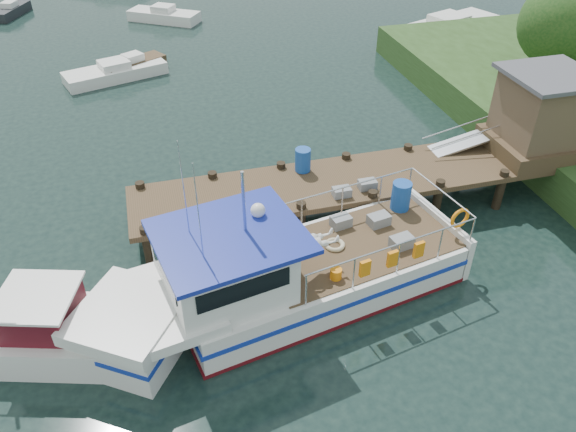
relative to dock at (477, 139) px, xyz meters
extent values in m
plane|color=black|center=(-6.51, -0.01, -2.24)|extent=(160.00, 160.00, 0.00)
cylinder|color=#332114|center=(7.49, 5.99, -0.72)|extent=(0.50, 0.50, 3.05)
sphere|color=#264618|center=(7.49, 5.99, 1.72)|extent=(3.90, 3.90, 3.90)
cube|color=#473521|center=(-4.51, -0.01, -0.94)|extent=(16.00, 3.00, 0.20)
cylinder|color=black|center=(-12.01, -1.31, -1.59)|extent=(0.32, 0.32, 1.90)
cylinder|color=black|center=(-12.01, 1.29, -1.59)|extent=(0.32, 0.32, 1.90)
cylinder|color=black|center=(-9.51, -1.31, -1.59)|extent=(0.32, 0.32, 1.90)
cylinder|color=black|center=(-9.51, 1.29, -1.59)|extent=(0.32, 0.32, 1.90)
cylinder|color=black|center=(-7.01, -1.31, -1.59)|extent=(0.32, 0.32, 1.90)
cylinder|color=black|center=(-7.01, 1.29, -1.59)|extent=(0.32, 0.32, 1.90)
cylinder|color=black|center=(-4.51, -1.31, -1.59)|extent=(0.32, 0.32, 1.90)
cylinder|color=black|center=(-4.51, 1.29, -1.59)|extent=(0.32, 0.32, 1.90)
cylinder|color=black|center=(-2.01, -1.31, -1.59)|extent=(0.32, 0.32, 1.90)
cylinder|color=black|center=(-2.01, 1.29, -1.59)|extent=(0.32, 0.32, 1.90)
cylinder|color=black|center=(0.49, -1.31, -1.59)|extent=(0.32, 0.32, 1.90)
cylinder|color=black|center=(0.49, 1.29, -1.59)|extent=(0.32, 0.32, 1.90)
cylinder|color=black|center=(2.99, -1.31, -1.59)|extent=(0.32, 0.32, 1.90)
cylinder|color=black|center=(2.99, 1.29, -1.59)|extent=(0.32, 0.32, 1.90)
cube|color=#473521|center=(2.49, -0.01, -0.54)|extent=(3.20, 3.00, 0.60)
cube|color=brown|center=(2.49, -0.01, 0.86)|extent=(2.60, 2.60, 2.40)
cube|color=#47474C|center=(2.49, -0.01, 2.16)|extent=(3.00, 3.00, 0.15)
cube|color=#A5A8AD|center=(0.19, 0.89, -0.59)|extent=(3.34, 0.90, 0.79)
cylinder|color=silver|center=(0.19, 0.49, -0.09)|extent=(3.34, 0.05, 0.76)
cylinder|color=silver|center=(0.19, 1.29, -0.09)|extent=(3.34, 0.05, 0.76)
cube|color=slate|center=(-5.51, -1.01, -0.68)|extent=(0.60, 0.40, 0.30)
cube|color=slate|center=(-4.51, -0.81, -0.68)|extent=(0.60, 0.40, 0.30)
cylinder|color=orange|center=(-3.51, -1.11, -0.69)|extent=(0.30, 0.30, 0.28)
cylinder|color=#16459B|center=(-6.31, 0.89, -0.40)|extent=(0.56, 0.56, 0.85)
cube|color=silver|center=(-7.19, -3.72, -1.60)|extent=(8.86, 4.87, 1.28)
cube|color=silver|center=(-12.67, -4.77, -1.60)|extent=(3.29, 3.29, 1.28)
cube|color=silver|center=(-12.67, -4.77, -0.79)|extent=(3.58, 3.63, 0.39)
cube|color=silver|center=(-11.57, -4.56, -0.82)|extent=(2.79, 3.55, 0.34)
cube|color=#142E9E|center=(-7.19, -3.72, -1.44)|extent=(8.98, 4.93, 0.16)
cube|color=#142E9E|center=(-12.67, -4.77, -1.44)|extent=(3.35, 3.35, 0.16)
cube|color=#550C11|center=(-7.19, -3.72, -2.19)|extent=(8.97, 4.91, 0.16)
cube|color=#473521|center=(-5.87, -3.46, -0.95)|extent=(6.49, 4.10, 0.04)
cube|color=silver|center=(-2.91, -2.90, -1.49)|extent=(0.85, 3.33, 1.51)
cube|color=silver|center=(-10.04, -4.26, -0.12)|extent=(3.62, 3.44, 1.68)
cube|color=black|center=(-9.76, -5.70, 0.22)|extent=(2.42, 0.51, 0.56)
cube|color=black|center=(-10.31, -2.82, 0.22)|extent=(2.42, 0.51, 0.56)
cube|color=black|center=(-11.59, -4.56, 0.22)|extent=(0.42, 1.98, 0.56)
cube|color=navy|center=(-9.82, -4.22, 0.77)|extent=(4.34, 3.90, 0.13)
cylinder|color=silver|center=(-9.38, -4.14, 1.72)|extent=(0.10, 0.10, 1.79)
cylinder|color=silver|center=(-10.59, -4.94, 2.17)|extent=(0.03, 0.03, 2.68)
cylinder|color=silver|center=(-10.80, -3.84, 2.17)|extent=(0.03, 0.03, 2.68)
sphere|color=silver|center=(-8.92, -3.59, 1.00)|extent=(0.47, 0.47, 0.40)
cylinder|color=silver|center=(-5.42, -4.95, 0.10)|extent=(5.49, 1.10, 0.05)
cylinder|color=silver|center=(-6.00, -1.92, 0.10)|extent=(5.49, 1.10, 0.05)
cylinder|color=silver|center=(-2.93, -2.90, 0.10)|extent=(0.63, 3.03, 0.05)
cylinder|color=silver|center=(-8.10, -5.46, -0.43)|extent=(0.06, 0.06, 1.06)
cylinder|color=silver|center=(-8.68, -2.43, -0.43)|extent=(0.06, 0.06, 1.06)
cylinder|color=silver|center=(-6.68, -5.19, -0.43)|extent=(0.06, 0.06, 1.06)
cylinder|color=silver|center=(-7.26, -2.16, -0.43)|extent=(0.06, 0.06, 1.06)
cylinder|color=silver|center=(-5.25, -4.91, -0.43)|extent=(0.06, 0.06, 1.06)
cylinder|color=silver|center=(-5.83, -1.89, -0.43)|extent=(0.06, 0.06, 1.06)
cylinder|color=silver|center=(-3.83, -4.64, -0.43)|extent=(0.06, 0.06, 1.06)
cylinder|color=silver|center=(-4.40, -1.61, -0.43)|extent=(0.06, 0.06, 1.06)
cylinder|color=silver|center=(-2.67, -4.42, -0.43)|extent=(0.06, 0.06, 1.06)
cylinder|color=silver|center=(-3.25, -1.39, -0.43)|extent=(0.06, 0.06, 1.06)
cube|color=slate|center=(-4.65, -3.91, -0.76)|extent=(0.74, 0.56, 0.36)
cube|color=slate|center=(-4.88, -2.71, -0.76)|extent=(0.74, 0.56, 0.36)
cube|color=slate|center=(-6.06, -2.48, -0.76)|extent=(0.68, 0.53, 0.36)
cylinder|color=#16459B|center=(-3.87, -2.06, -0.45)|extent=(0.73, 0.73, 0.98)
cylinder|color=orange|center=(-7.00, -4.70, -0.78)|extent=(0.39, 0.39, 0.34)
torus|color=#BFB28C|center=(-6.57, -3.37, -0.88)|extent=(0.73, 0.73, 0.13)
torus|color=orange|center=(-2.72, -3.77, -0.34)|extent=(0.70, 0.24, 0.69)
cube|color=orange|center=(-6.34, -5.15, -0.34)|extent=(0.33, 0.17, 0.50)
cube|color=orange|center=(-5.47, -4.98, -0.34)|extent=(0.33, 0.17, 0.50)
cube|color=orange|center=(-4.59, -4.81, -0.34)|extent=(0.33, 0.17, 0.50)
imported|color=silver|center=(-7.78, -4.17, 0.03)|extent=(0.60, 0.79, 1.97)
cube|color=silver|center=(-15.34, -3.82, -1.75)|extent=(6.79, 4.14, 0.98)
cube|color=#4C0C15|center=(-14.87, -3.97, -0.82)|extent=(2.21, 2.21, 0.93)
cube|color=silver|center=(-14.87, -3.97, -0.33)|extent=(2.46, 2.46, 0.08)
cube|color=#473521|center=(-11.70, 15.52, -1.92)|extent=(3.66, 2.82, 0.65)
cube|color=silver|center=(-11.70, 15.52, -1.42)|extent=(1.28, 1.23, 0.42)
cube|color=silver|center=(-12.73, 14.86, -1.93)|extent=(5.64, 3.36, 0.62)
cube|color=silver|center=(-12.73, 14.86, -1.46)|extent=(1.81, 1.68, 0.40)
cube|color=silver|center=(-9.29, 24.25, -1.90)|extent=(4.93, 4.04, 0.68)
cube|color=silver|center=(-9.29, 24.25, -1.39)|extent=(1.77, 1.71, 0.43)
cube|color=silver|center=(8.11, 16.73, -1.85)|extent=(8.15, 5.19, 0.77)
cube|color=silver|center=(8.11, 16.73, -1.27)|extent=(2.68, 2.50, 0.50)
cube|color=black|center=(-19.55, 28.32, -1.94)|extent=(2.47, 3.68, 0.61)
cube|color=silver|center=(-19.55, 28.32, -1.47)|extent=(1.16, 1.23, 0.39)
camera|label=1|loc=(-11.34, -15.57, 9.78)|focal=35.00mm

